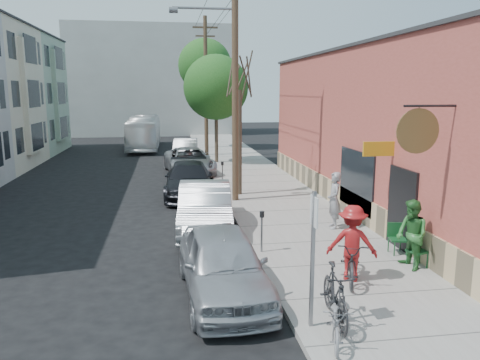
{
  "coord_description": "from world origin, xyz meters",
  "views": [
    {
      "loc": [
        -0.41,
        -13.7,
        4.84
      ],
      "look_at": [
        2.28,
        3.69,
        1.5
      ],
      "focal_mm": 35.0,
      "sensor_mm": 36.0,
      "label": 1
    }
  ],
  "objects": [
    {
      "name": "ground",
      "position": [
        0.0,
        0.0,
        0.0
      ],
      "size": [
        120.0,
        120.0,
        0.0
      ],
      "primitive_type": "plane",
      "color": "black"
    },
    {
      "name": "sidewalk",
      "position": [
        4.25,
        11.0,
        0.07
      ],
      "size": [
        4.5,
        58.0,
        0.15
      ],
      "primitive_type": "cube",
      "color": "gray",
      "rests_on": "ground"
    },
    {
      "name": "cafe_building",
      "position": [
        8.99,
        4.99,
        3.3
      ],
      "size": [
        6.6,
        20.2,
        6.61
      ],
      "color": "#AC493F",
      "rests_on": "ground"
    },
    {
      "name": "end_cap_building",
      "position": [
        -2.0,
        42.0,
        6.0
      ],
      "size": [
        18.0,
        8.0,
        12.0
      ],
      "primitive_type": "cube",
      "color": "#B1B0AC",
      "rests_on": "ground"
    },
    {
      "name": "sign_post",
      "position": [
        2.35,
        -5.23,
        1.83
      ],
      "size": [
        0.07,
        0.45,
        2.8
      ],
      "color": "slate",
      "rests_on": "sidewalk"
    },
    {
      "name": "parking_meter_near",
      "position": [
        2.25,
        -0.69,
        0.98
      ],
      "size": [
        0.14,
        0.14,
        1.24
      ],
      "color": "slate",
      "rests_on": "sidewalk"
    },
    {
      "name": "parking_meter_far",
      "position": [
        2.25,
        9.29,
        0.98
      ],
      "size": [
        0.14,
        0.14,
        1.24
      ],
      "color": "slate",
      "rests_on": "sidewalk"
    },
    {
      "name": "utility_pole_near",
      "position": [
        2.39,
        6.15,
        5.41
      ],
      "size": [
        3.57,
        0.28,
        10.0
      ],
      "color": "#503A28",
      "rests_on": "sidewalk"
    },
    {
      "name": "utility_pole_far",
      "position": [
        2.45,
        21.14,
        5.34
      ],
      "size": [
        1.8,
        0.28,
        10.0
      ],
      "color": "#503A28",
      "rests_on": "sidewalk"
    },
    {
      "name": "tree_bare",
      "position": [
        2.8,
        7.3,
        2.53
      ],
      "size": [
        0.24,
        0.24,
        4.76
      ],
      "color": "#44392C",
      "rests_on": "sidewalk"
    },
    {
      "name": "tree_leafy_mid",
      "position": [
        2.8,
        17.41,
        5.1
      ],
      "size": [
        4.26,
        4.26,
        7.09
      ],
      "color": "#44392C",
      "rests_on": "sidewalk"
    },
    {
      "name": "tree_leafy_far",
      "position": [
        2.8,
        26.13,
        6.95
      ],
      "size": [
        4.43,
        4.43,
        9.02
      ],
      "color": "#44392C",
      "rests_on": "sidewalk"
    },
    {
      "name": "patio_chair_a",
      "position": [
        6.16,
        -1.45,
        0.59
      ],
      "size": [
        0.61,
        0.61,
        0.88
      ],
      "primitive_type": null,
      "rotation": [
        0.0,
        0.0,
        -0.25
      ],
      "color": "#144822",
      "rests_on": "sidewalk"
    },
    {
      "name": "patio_chair_b",
      "position": [
        6.2,
        -2.49,
        0.59
      ],
      "size": [
        0.64,
        0.64,
        0.88
      ],
      "primitive_type": null,
      "rotation": [
        0.0,
        0.0,
        0.33
      ],
      "color": "#144822",
      "rests_on": "sidewalk"
    },
    {
      "name": "patron_grey",
      "position": [
        5.21,
        1.36,
        1.14
      ],
      "size": [
        0.55,
        0.77,
        1.98
      ],
      "primitive_type": "imported",
      "rotation": [
        0.0,
        0.0,
        -1.69
      ],
      "color": "gray",
      "rests_on": "sidewalk"
    },
    {
      "name": "patron_green",
      "position": [
        5.93,
        -2.61,
        1.09
      ],
      "size": [
        0.78,
        0.97,
        1.88
      ],
      "primitive_type": "imported",
      "rotation": [
        0.0,
        0.0,
        -1.49
      ],
      "color": "#2D7131",
      "rests_on": "sidewalk"
    },
    {
      "name": "cyclist",
      "position": [
        4.06,
        -3.09,
        1.12
      ],
      "size": [
        1.43,
        1.13,
        1.93
      ],
      "primitive_type": "imported",
      "rotation": [
        0.0,
        0.0,
        2.76
      ],
      "color": "maroon",
      "rests_on": "sidewalk"
    },
    {
      "name": "cyclist_bike",
      "position": [
        4.06,
        -3.09,
        0.69
      ],
      "size": [
        1.35,
        2.17,
        1.08
      ],
      "primitive_type": "imported",
      "rotation": [
        0.0,
        0.0,
        -0.34
      ],
      "color": "black",
      "rests_on": "sidewalk"
    },
    {
      "name": "parked_bike_a",
      "position": [
        2.9,
        -5.11,
        0.73
      ],
      "size": [
        0.74,
        1.99,
        1.17
      ],
      "primitive_type": "imported",
      "rotation": [
        0.0,
        0.0,
        -0.1
      ],
      "color": "black",
      "rests_on": "sidewalk"
    },
    {
      "name": "parked_bike_b",
      "position": [
        2.64,
        -5.89,
        0.55
      ],
      "size": [
        0.98,
        1.63,
        0.81
      ],
      "primitive_type": "imported",
      "rotation": [
        0.0,
        0.0,
        -0.31
      ],
      "color": "slate",
      "rests_on": "sidewalk"
    },
    {
      "name": "car_0",
      "position": [
        0.8,
        -3.21,
        0.8
      ],
      "size": [
        2.12,
        4.8,
        1.61
      ],
      "primitive_type": "imported",
      "rotation": [
        0.0,
        0.0,
        0.05
      ],
      "color": "#ACADB4",
      "rests_on": "ground"
    },
    {
      "name": "car_1",
      "position": [
        0.8,
        2.19,
        0.84
      ],
      "size": [
        2.14,
        5.2,
        1.68
      ],
      "primitive_type": "imported",
      "rotation": [
        0.0,
        0.0,
        -0.07
      ],
      "color": "#A5A8AC",
      "rests_on": "ground"
    },
    {
      "name": "car_2",
      "position": [
        0.5,
        7.91,
        0.78
      ],
      "size": [
        2.43,
        5.45,
        1.55
      ],
      "primitive_type": "imported",
      "rotation": [
        0.0,
        0.0,
        -0.05
      ],
      "color": "black",
      "rests_on": "ground"
    },
    {
      "name": "car_3",
      "position": [
        0.8,
        13.87,
        0.78
      ],
      "size": [
        3.09,
        5.8,
        1.55
      ],
      "primitive_type": "imported",
      "rotation": [
        0.0,
        0.0,
        0.1
      ],
      "color": "#929499",
      "rests_on": "ground"
    },
    {
      "name": "car_4",
      "position": [
        0.8,
        19.5,
        0.77
      ],
      "size": [
        2.04,
        4.81,
        1.54
      ],
      "primitive_type": "imported",
      "rotation": [
        0.0,
        0.0,
        -0.09
      ],
      "color": "#A2A5AA",
      "rests_on": "ground"
    },
    {
      "name": "bus",
      "position": [
        -2.41,
        27.05,
        1.4
      ],
      "size": [
        2.49,
        10.05,
        2.79
      ],
      "primitive_type": "imported",
      "rotation": [
        0.0,
        0.0,
        -0.01
      ],
      "color": "white",
      "rests_on": "ground"
    }
  ]
}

